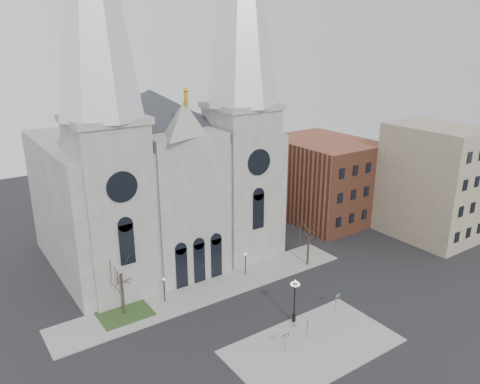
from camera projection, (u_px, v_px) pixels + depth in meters
ground at (261, 333)px, 51.29m from camera, size 160.00×160.00×0.00m
sidewalk_near at (313, 346)px, 48.97m from camera, size 18.00×10.00×0.14m
sidewalk_far at (209, 290)px, 59.86m from camera, size 40.00×6.00×0.14m
grass_patch at (124, 313)px, 54.73m from camera, size 6.00×5.00×0.18m
cathedral at (162, 133)px, 63.32m from camera, size 33.00×26.66×54.00m
bg_building_brick at (322, 179)px, 82.40m from camera, size 14.00×18.00×14.00m
bg_building_tan at (432, 183)px, 73.56m from camera, size 10.00×14.00×18.00m
tree_left at (121, 271)px, 52.99m from camera, size 3.20×3.20×7.50m
tree_right at (309, 236)px, 64.97m from camera, size 3.20×3.20×6.00m
ped_lamp_left at (164, 286)px, 56.31m from camera, size 0.32×0.32×3.26m
ped_lamp_right at (245, 260)px, 62.77m from camera, size 0.32×0.32×3.26m
stop_sign at (307, 325)px, 49.52m from camera, size 0.86×0.12×2.39m
globe_lamp at (295, 296)px, 52.11m from camera, size 1.26×1.26×5.24m
one_way_sign at (285, 339)px, 47.64m from camera, size 0.90×0.09×2.05m
street_name_sign at (336, 301)px, 54.67m from camera, size 0.72×0.14×2.26m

